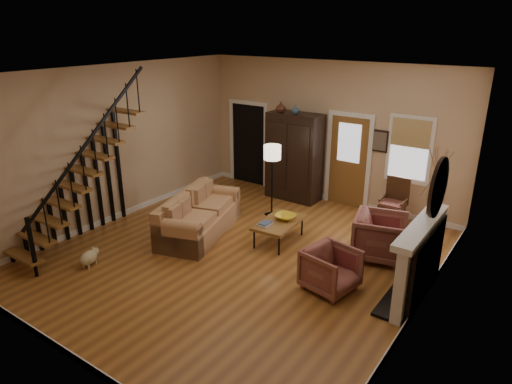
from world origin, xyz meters
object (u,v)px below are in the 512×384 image
Objects in this scene: coffee_table at (279,231)px; side_chair at (393,203)px; armchair_right at (380,237)px; floor_lamp at (272,181)px; armoire at (294,157)px; sofa at (199,215)px; armchair_left at (331,270)px.

coffee_table is 2.59m from side_chair.
floor_lamp is at bearing 64.94° from armchair_right.
side_chair is (1.55, 2.06, 0.29)m from coffee_table.
coffee_table is (1.00, -2.26, -0.83)m from armoire.
armoire is 2.61m from coffee_table.
coffee_table is 1.13× the size of side_chair.
coffee_table is at bearing -126.89° from side_chair.
sofa is at bearing 94.27° from armchair_right.
armoire is 2.99m from sofa.
sofa is (-0.51, -2.88, -0.64)m from armoire.
side_chair is (-0.06, 3.04, 0.15)m from armchair_left.
armoire is 1.30× the size of floor_lamp.
armchair_left is at bearing -31.50° from coffee_table.
coffee_table is at bearing 69.62° from armchair_left.
floor_lamp is (0.68, 1.64, 0.40)m from sofa.
armoire is at bearing 49.92° from armchair_left.
armoire is at bearing 63.00° from sofa.
armoire reaches higher than sofa.
armoire is 4.22m from armchair_left.
floor_lamp is at bearing -82.12° from armoire.
sofa is 2.83× the size of armchair_left.
side_chair is (2.38, 1.04, -0.30)m from floor_lamp.
armchair_right is at bearing 15.03° from coffee_table.
sofa reaches higher than armchair_left.
armchair_left is at bearing -88.95° from side_chair.
armchair_left is 1.50m from armchair_right.
armchair_left is 0.48× the size of floor_lamp.
armchair_right is 2.77m from floor_lamp.
coffee_table is 1.88m from armchair_left.
sofa is 1.36× the size of floor_lamp.
sofa is 2.17× the size of side_chair.
side_chair is (-0.31, 1.56, 0.09)m from armchair_right.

